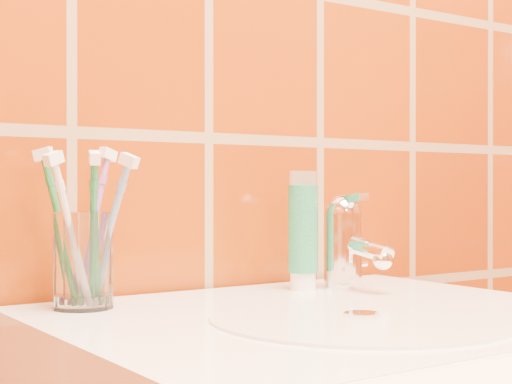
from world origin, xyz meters
TOP-DOWN VIEW (x-y plane):
  - glass_tumbler at (-0.20, 1.12)m, footprint 0.08×0.08m
  - toothpaste_tube at (0.09, 1.11)m, footprint 0.04×0.04m
  - faucet at (0.14, 1.09)m, footprint 0.05×0.11m
  - toothbrush_0 at (-0.18, 1.14)m, footprint 0.11×0.10m
  - toothbrush_1 at (-0.22, 1.13)m, footprint 0.10×0.10m
  - toothbrush_2 at (-0.20, 1.10)m, footprint 0.06×0.10m
  - toothbrush_3 at (-0.18, 1.10)m, footprint 0.10×0.14m
  - toothbrush_4 at (-0.22, 1.11)m, footprint 0.11×0.10m

SIDE VIEW (x-z plane):
  - glass_tumbler at x=-0.20m, z-range 0.85..0.95m
  - faucet at x=0.14m, z-range 0.85..0.97m
  - toothpaste_tube at x=0.09m, z-range 0.85..0.99m
  - toothbrush_3 at x=-0.18m, z-range 0.84..1.02m
  - toothbrush_4 at x=-0.22m, z-range 0.84..1.02m
  - toothbrush_2 at x=-0.20m, z-range 0.84..1.02m
  - toothbrush_1 at x=-0.22m, z-range 0.84..1.03m
  - toothbrush_0 at x=-0.18m, z-range 0.84..1.03m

